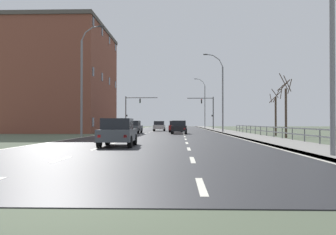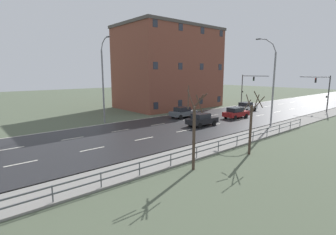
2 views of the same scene
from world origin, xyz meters
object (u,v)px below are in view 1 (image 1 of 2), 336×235
Objects in this scene: traffic_signal_right at (209,108)px; car_far_left at (179,127)px; car_far_right at (176,126)px; car_distant at (133,127)px; car_mid_centre at (118,132)px; car_near_left at (159,126)px; street_lamp_left_bank at (83,82)px; street_lamp_distant at (204,104)px; traffic_signal_left at (132,108)px; street_lamp_midground at (221,94)px; street_lamp_foreground at (329,13)px; brick_building at (64,80)px.

traffic_signal_right is 1.45× the size of car_far_left.
car_distant is (-5.24, -5.48, 0.00)m from car_far_right.
car_far_right is (-0.46, 7.73, 0.00)m from car_far_left.
car_near_left is at bearing 88.47° from car_mid_centre.
car_mid_centre is (5.90, -14.82, -4.48)m from street_lamp_left_bank.
traffic_signal_left is (-14.25, -18.67, -1.57)m from street_lamp_distant.
street_lamp_midground is 2.57× the size of car_near_left.
street_lamp_midground is at bearing -14.15° from car_far_right.
car_near_left is (-8.81, 8.65, -4.35)m from street_lamp_midground.
street_lamp_foreground reaches higher than car_far_left.
car_far_right is (2.72, -6.82, 0.00)m from car_near_left.
car_mid_centre is 35.01m from brick_building.
street_lamp_left_bank is 18.85m from car_far_right.
car_far_left is at bearing -133.68° from street_lamp_midground.
street_lamp_midground is 7.71m from car_far_right.
street_lamp_foreground is at bearing -74.80° from traffic_signal_left.
street_lamp_left_bank is 35.01m from traffic_signal_right.
street_lamp_distant is (-0.02, 71.16, 0.18)m from street_lamp_foreground.
car_mid_centre is at bearing -68.29° from street_lamp_left_bank.
street_lamp_foreground is at bearing -78.12° from car_far_right.
traffic_signal_right is at bearing 78.89° from car_far_left.
car_far_left is (-5.27, -23.49, -3.14)m from traffic_signal_right.
car_mid_centre is (5.22, -45.97, -3.25)m from traffic_signal_left.
street_lamp_foreground is 1.05× the size of street_lamp_midground.
brick_building reaches higher than street_lamp_left_bank.
car_near_left is (0.18, 37.70, 0.00)m from car_mid_centre.
street_lamp_distant is at bearing 56.01° from brick_building.
car_far_right is at bearing -68.84° from car_near_left.
street_lamp_foreground reaches higher than traffic_signal_left.
brick_building is at bearing 111.18° from car_mid_centre.
street_lamp_left_bank is 16.57m from car_mid_centre.
traffic_signal_right is 1.44× the size of car_far_right.
street_lamp_left_bank reaches higher than car_near_left.
car_mid_centre and car_near_left have the same top height.
street_lamp_left_bank is 2.57× the size of car_distant.
street_lamp_left_bank is 1.78× the size of traffic_signal_right.
street_lamp_midground is 2.54× the size of car_distant.
street_lamp_left_bank is 2.61× the size of car_near_left.
street_lamp_distant reaches higher than car_distant.
car_far_left is 1.00× the size of car_mid_centre.
car_far_left and car_far_right have the same top height.
traffic_signal_right is (-0.40, -17.99, -1.68)m from street_lamp_distant.
street_lamp_foreground reaches higher than car_distant.
car_far_right is (2.89, 30.88, 0.00)m from car_mid_centre.
traffic_signal_right is at bearing 65.05° from car_distant.
street_lamp_left_bank reaches higher than traffic_signal_left.
street_lamp_distant is 23.53m from traffic_signal_left.
street_lamp_midground is 13.09m from car_near_left.
street_lamp_distant is at bearing 80.80° from car_mid_centre.
street_lamp_midground is 0.92× the size of street_lamp_distant.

